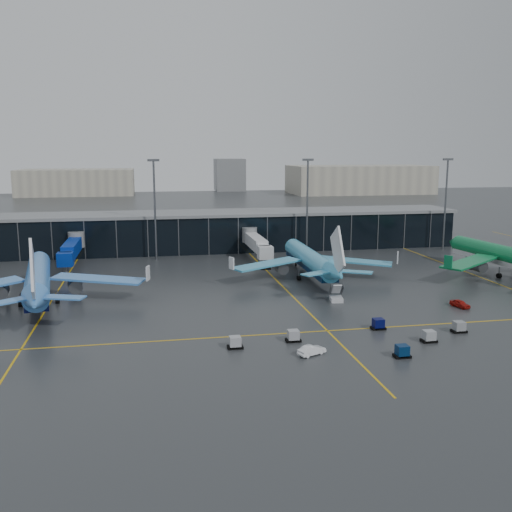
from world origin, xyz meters
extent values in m
plane|color=#282B2D|center=(0.00, 0.00, 0.00)|extent=(600.00, 600.00, 0.00)
cube|color=black|center=(0.00, 62.00, 5.00)|extent=(140.00, 16.00, 10.00)
cube|color=slate|center=(0.00, 62.00, 10.30)|extent=(142.00, 17.00, 0.80)
cylinder|color=#595B60|center=(-35.00, 53.50, 5.20)|extent=(4.00, 4.00, 4.00)
cube|color=navy|center=(-35.00, 40.00, 4.40)|extent=(3.00, 24.00, 3.00)
cylinder|color=#595B60|center=(-35.00, 32.50, 1.30)|extent=(1.00, 1.00, 2.60)
cylinder|color=#595B60|center=(10.00, 53.50, 5.20)|extent=(4.00, 4.00, 4.00)
cube|color=silver|center=(10.00, 40.00, 4.40)|extent=(3.00, 24.00, 3.00)
cylinder|color=#595B60|center=(10.00, 32.50, 1.30)|extent=(1.00, 1.00, 2.60)
cylinder|color=#595B60|center=(-15.00, 50.00, 12.50)|extent=(0.50, 0.50, 25.00)
cube|color=#595B60|center=(-15.00, 50.00, 25.20)|extent=(3.00, 0.40, 0.60)
cylinder|color=#595B60|center=(25.00, 50.00, 12.50)|extent=(0.50, 0.50, 25.00)
cube|color=#595B60|center=(25.00, 50.00, 25.20)|extent=(3.00, 0.40, 0.60)
cylinder|color=#595B60|center=(65.00, 50.00, 12.50)|extent=(0.50, 0.50, 25.00)
cube|color=#595B60|center=(65.00, 50.00, 25.20)|extent=(3.00, 0.40, 0.60)
cube|color=#B2AD99|center=(120.00, 260.00, 9.00)|extent=(90.00, 42.00, 18.00)
cube|color=#B2AD99|center=(-60.00, 280.00, 8.00)|extent=(70.00, 38.00, 16.00)
cube|color=#B2AD99|center=(40.00, 300.00, 11.00)|extent=(20.00, 20.00, 22.00)
cube|color=gold|center=(-35.00, 20.00, 0.01)|extent=(0.30, 120.00, 0.02)
cube|color=gold|center=(10.00, 20.00, 0.01)|extent=(0.30, 120.00, 0.02)
cube|color=gold|center=(55.00, 20.00, 0.01)|extent=(0.30, 120.00, 0.02)
cube|color=gold|center=(10.00, -15.00, 0.01)|extent=(220.00, 0.30, 0.02)
cube|color=black|center=(18.07, -15.71, 0.18)|extent=(2.20, 1.50, 0.36)
cube|color=#05083E|center=(18.07, -15.71, 0.95)|extent=(1.60, 1.50, 1.50)
cube|color=black|center=(22.99, -22.77, 0.18)|extent=(2.20, 1.50, 0.36)
cube|color=gray|center=(22.99, -22.77, 0.95)|extent=(1.60, 1.50, 1.50)
cube|color=black|center=(29.71, -19.45, 0.18)|extent=(2.20, 1.50, 0.36)
cube|color=gray|center=(29.71, -19.45, 0.95)|extent=(1.60, 1.50, 1.50)
cube|color=black|center=(3.54, -18.84, 0.18)|extent=(2.20, 1.50, 0.36)
cube|color=#95979D|center=(3.54, -18.84, 0.95)|extent=(1.60, 1.50, 1.50)
cube|color=black|center=(-5.28, -20.13, 0.18)|extent=(2.20, 1.50, 0.36)
cube|color=#989BA1|center=(-5.28, -20.13, 0.95)|extent=(1.60, 1.50, 1.50)
cube|color=black|center=(16.39, -27.93, 0.18)|extent=(2.20, 1.50, 0.36)
cube|color=#051F44|center=(16.39, -27.93, 0.95)|extent=(1.60, 1.50, 1.50)
cube|color=silver|center=(17.10, 1.73, 0.40)|extent=(2.72, 3.53, 0.80)
cube|color=silver|center=(17.10, 1.73, 2.30)|extent=(2.07, 3.07, 2.29)
imported|color=#9A110B|center=(37.45, -6.47, 0.67)|extent=(2.63, 4.22, 1.34)
imported|color=white|center=(4.63, -24.74, 0.68)|extent=(4.36, 3.06, 1.36)
camera|label=1|loc=(-16.79, -96.30, 27.56)|focal=40.00mm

